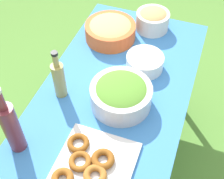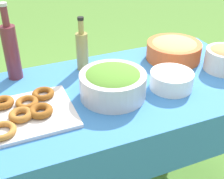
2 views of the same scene
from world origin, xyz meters
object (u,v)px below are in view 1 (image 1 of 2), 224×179
Objects in this scene: donut_platter at (90,170)px; olive_oil_bottle at (59,79)px; salad_bowl at (121,94)px; bread_bowl at (153,19)px; pasta_bowl at (110,30)px; plate_stack at (145,62)px; wine_bottle at (11,126)px.

olive_oil_bottle is (0.36, 0.31, 0.10)m from donut_platter.
salad_bowl reaches higher than bread_bowl.
pasta_bowl is 0.33m from plate_stack.
salad_bowl is 1.00× the size of pasta_bowl.
olive_oil_bottle is (-0.04, 0.31, 0.04)m from salad_bowl.
salad_bowl is 0.79× the size of wine_bottle.
plate_stack is 1.01× the size of bread_bowl.
plate_stack is at bearing -171.60° from bread_bowl.
salad_bowl reaches higher than donut_platter.
salad_bowl is 0.79× the size of donut_platter.
bread_bowl reaches higher than donut_platter.
plate_stack reaches higher than donut_platter.
wine_bottle reaches higher than plate_stack.
pasta_bowl is 0.53m from olive_oil_bottle.
salad_bowl is at bearing -0.13° from donut_platter.
donut_platter is at bearing -139.16° from olive_oil_bottle.
donut_platter is at bearing -91.73° from wine_bottle.
olive_oil_bottle is (-0.52, 0.09, 0.05)m from pasta_bowl.
salad_bowl is 0.65m from bread_bowl.
plate_stack is at bearing -30.50° from wine_bottle.
wine_bottle reaches higher than salad_bowl.
salad_bowl is at bearing 171.64° from plate_stack.
wine_bottle is (-0.39, 0.36, 0.08)m from salad_bowl.
salad_bowl is at bearing -82.35° from olive_oil_bottle.
wine_bottle is at bearing 161.54° from bread_bowl.
pasta_bowl is 0.78× the size of donut_platter.
salad_bowl reaches higher than plate_stack.
plate_stack is at bearing -8.36° from salad_bowl.
bread_bowl is (0.18, -0.22, 0.01)m from pasta_bowl.
wine_bottle is (-0.69, 0.40, 0.11)m from plate_stack.
bread_bowl is (0.36, 0.05, 0.03)m from plate_stack.
donut_platter is 1.36× the size of olive_oil_bottle.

